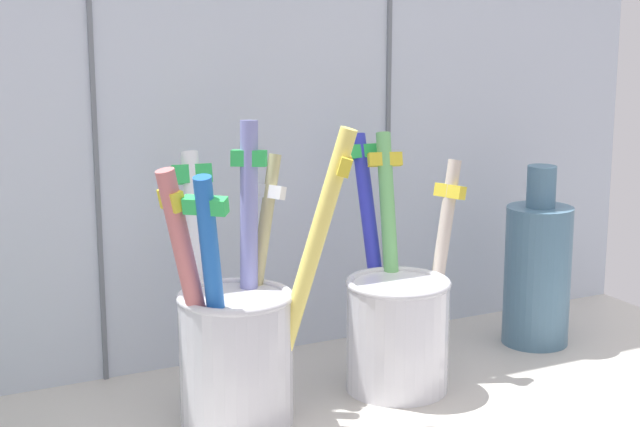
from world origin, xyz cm
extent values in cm
cube|color=#BCB7AD|center=(0.00, 0.00, 1.00)|extent=(64.00, 22.00, 2.00)
cube|color=silver|center=(0.00, 12.00, 22.50)|extent=(64.00, 2.00, 45.00)
cube|color=slate|center=(-10.67, 10.90, 22.50)|extent=(0.30, 0.20, 45.00)
cube|color=slate|center=(10.67, 10.90, 22.50)|extent=(0.30, 0.20, 45.00)
cylinder|color=silver|center=(-5.54, 0.74, 5.85)|extent=(6.73, 6.73, 7.70)
torus|color=silver|center=(-5.54, 0.74, 9.70)|extent=(6.89, 6.89, 0.50)
cylinder|color=tan|center=(-3.36, 2.56, 9.89)|extent=(4.55, 3.08, 15.19)
cube|color=white|center=(-2.18, 3.25, 15.19)|extent=(1.72, 2.18, 0.94)
cylinder|color=blue|center=(-7.34, -0.69, 9.92)|extent=(3.53, 3.75, 15.24)
cube|color=green|center=(-8.12, -1.55, 15.81)|extent=(2.43, 2.32, 1.04)
cylinder|color=#7F82C9|center=(-4.01, 2.23, 11.03)|extent=(2.35, 2.90, 17.36)
cube|color=green|center=(-3.69, 2.74, 17.43)|extent=(2.28, 1.93, 1.04)
cylinder|color=#CC6D6D|center=(-8.31, 0.01, 10.04)|extent=(4.42, 1.69, 15.51)
cube|color=yellow|center=(-9.49, -0.16, 15.96)|extent=(1.19, 1.93, 1.21)
cylinder|color=white|center=(-6.03, 5.33, 9.83)|extent=(2.09, 5.94, 15.18)
cube|color=green|center=(-5.71, 7.17, 15.92)|extent=(2.66, 1.53, 1.35)
cylinder|color=#F9E165|center=(-2.08, -1.46, 10.99)|extent=(5.83, 3.44, 17.47)
cube|color=yellow|center=(-0.46, -2.22, 17.51)|extent=(1.79, 2.45, 1.20)
cylinder|color=white|center=(5.54, 0.74, 5.53)|extent=(6.52, 6.52, 7.06)
torus|color=silver|center=(5.54, 0.74, 9.06)|extent=(6.69, 6.69, 0.50)
cylinder|color=#70C46E|center=(6.71, 3.75, 10.11)|extent=(2.64, 5.87, 15.71)
cube|color=yellow|center=(7.25, 5.50, 16.12)|extent=(2.41, 1.53, 1.05)
cylinder|color=beige|center=(9.03, 1.44, 9.39)|extent=(3.87, 2.15, 14.17)
cube|color=yellow|center=(9.97, 1.79, 14.38)|extent=(1.56, 2.20, 1.00)
cylinder|color=#3137CF|center=(6.10, 4.97, 9.98)|extent=(1.78, 6.59, 15.50)
cube|color=green|center=(6.38, 7.24, 16.44)|extent=(2.39, 1.31, 1.12)
cylinder|color=slate|center=(19.08, 3.87, 7.03)|extent=(4.74, 4.74, 10.06)
cylinder|color=slate|center=(19.08, 3.87, 13.54)|extent=(2.06, 2.06, 2.96)
camera|label=1|loc=(-27.90, -54.03, 27.58)|focal=59.32mm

